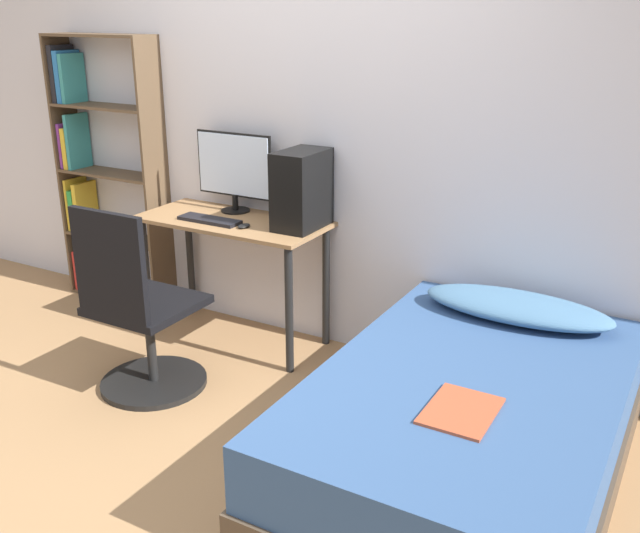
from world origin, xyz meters
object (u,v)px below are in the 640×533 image
office_chair (140,323)px  monitor (234,168)px  keyboard (210,220)px  bookshelf (96,177)px  bed (467,429)px  pc_tower (302,190)px

office_chair → monitor: bearing=92.7°
office_chair → keyboard: (-0.04, 0.65, 0.37)m
office_chair → bookshelf: bearing=142.6°
bookshelf → keyboard: (1.13, -0.24, -0.08)m
keyboard → bookshelf: bearing=167.9°
office_chair → bed: (1.70, 0.09, -0.14)m
keyboard → office_chair: bearing=-86.5°
bookshelf → pc_tower: (1.65, -0.08, 0.13)m
bookshelf → pc_tower: bookshelf is taller
monitor → keyboard: size_ratio=1.36×
bed → pc_tower: (-1.23, 0.72, 0.72)m
office_chair → pc_tower: pc_tower is taller
bookshelf → office_chair: (1.17, -0.90, -0.45)m
monitor → keyboard: (0.00, -0.26, -0.25)m
pc_tower → monitor: bearing=170.1°
office_chair → bed: office_chair is taller
keyboard → pc_tower: pc_tower is taller
bed → pc_tower: size_ratio=4.29×
keyboard → pc_tower: (0.51, 0.17, 0.20)m
bookshelf → office_chair: size_ratio=1.73×
bed → pc_tower: pc_tower is taller
office_chair → keyboard: office_chair is taller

